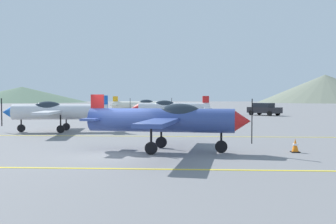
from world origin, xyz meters
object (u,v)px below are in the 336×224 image
(airplane_mid, at_px, (56,111))
(car_sedan, at_px, (264,109))
(airplane_far, at_px, (171,108))
(airplane_near, at_px, (167,119))
(traffic_cone_side, at_px, (295,146))
(airplane_back, at_px, (142,105))

(airplane_mid, distance_m, car_sedan, 30.72)
(airplane_mid, bearing_deg, airplane_far, 48.25)
(airplane_near, relative_size, car_sedan, 1.91)
(airplane_far, height_order, traffic_cone_side, airplane_far)
(airplane_near, bearing_deg, airplane_far, 92.24)
(airplane_near, height_order, airplane_far, same)
(airplane_mid, xyz_separation_m, airplane_far, (7.41, 8.30, 0.00))
(airplane_near, distance_m, airplane_far, 17.14)
(airplane_mid, height_order, airplane_far, same)
(airplane_back, relative_size, car_sedan, 1.90)
(airplane_back, height_order, car_sedan, airplane_back)
(airplane_far, relative_size, airplane_back, 1.00)
(airplane_far, relative_size, car_sedan, 1.90)
(airplane_back, bearing_deg, airplane_far, -69.67)
(airplane_near, distance_m, airplane_back, 28.35)
(airplane_near, bearing_deg, airplane_mid, 132.50)
(airplane_mid, xyz_separation_m, traffic_cone_side, (13.58, -8.82, -1.11))
(airplane_near, relative_size, airplane_far, 1.00)
(airplane_near, height_order, airplane_mid, same)
(airplane_mid, relative_size, airplane_back, 1.00)
(airplane_mid, distance_m, airplane_back, 19.44)
(airplane_back, distance_m, car_sedan, 16.27)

